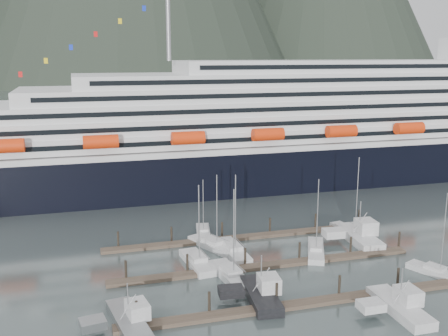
% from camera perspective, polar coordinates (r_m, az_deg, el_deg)
% --- Properties ---
extents(ground, '(1600.00, 1600.00, 0.00)m').
position_cam_1_polar(ground, '(80.89, 8.73, -11.04)').
color(ground, '#4D5B5A').
rests_on(ground, ground).
extents(cruise_ship, '(210.00, 30.40, 50.30)m').
position_cam_1_polar(cruise_ship, '(138.33, 10.77, 3.86)').
color(cruise_ship, black).
rests_on(cruise_ship, ground).
extents(dock_near, '(48.18, 2.28, 3.20)m').
position_cam_1_polar(dock_near, '(70.69, 8.44, -14.35)').
color(dock_near, '#483C2E').
rests_on(dock_near, ground).
extents(dock_mid, '(48.18, 2.28, 3.20)m').
position_cam_1_polar(dock_mid, '(81.58, 4.63, -10.49)').
color(dock_mid, '#483C2E').
rests_on(dock_mid, ground).
extents(dock_far, '(48.18, 2.28, 3.20)m').
position_cam_1_polar(dock_far, '(93.01, 1.80, -7.53)').
color(dock_far, '#483C2E').
rests_on(dock_far, ground).
extents(sailboat_a, '(3.86, 10.31, 13.55)m').
position_cam_1_polar(sailboat_a, '(81.94, -2.92, -10.26)').
color(sailboat_a, '#BBBBBB').
rests_on(sailboat_a, ground).
extents(sailboat_b, '(3.18, 11.07, 14.00)m').
position_cam_1_polar(sailboat_b, '(86.29, 0.99, -9.05)').
color(sailboat_b, '#BBBBBB').
rests_on(sailboat_b, ground).
extents(sailboat_c, '(4.02, 10.90, 14.20)m').
position_cam_1_polar(sailboat_c, '(77.37, 0.74, -11.66)').
color(sailboat_c, '#BBBBBB').
rests_on(sailboat_c, ground).
extents(sailboat_d, '(6.74, 10.62, 13.13)m').
position_cam_1_polar(sailboat_d, '(87.85, 9.97, -8.87)').
color(sailboat_d, '#BBBBBB').
rests_on(sailboat_d, ground).
extents(sailboat_e, '(6.82, 10.79, 13.31)m').
position_cam_1_polar(sailboat_e, '(88.69, -1.21, -8.45)').
color(sailboat_e, '#BBBBBB').
rests_on(sailboat_e, ground).
extents(sailboat_f, '(3.84, 8.33, 10.75)m').
position_cam_1_polar(sailboat_f, '(95.08, -2.28, -7.03)').
color(sailboat_f, '#BBBBBB').
rests_on(sailboat_f, ground).
extents(sailboat_g, '(4.18, 9.90, 14.68)m').
position_cam_1_polar(sailboat_g, '(98.23, 13.71, -6.72)').
color(sailboat_g, '#BBBBBB').
rests_on(sailboat_g, ground).
extents(sailboat_h, '(5.49, 8.46, 13.01)m').
position_cam_1_polar(sailboat_h, '(84.64, 21.96, -10.45)').
color(sailboat_h, '#BBBBBB').
rests_on(sailboat_h, ground).
extents(trawler_a, '(8.35, 11.47, 6.07)m').
position_cam_1_polar(trawler_a, '(65.93, -10.44, -16.01)').
color(trawler_a, gray).
rests_on(trawler_a, ground).
extents(trawler_b, '(8.30, 10.88, 6.87)m').
position_cam_1_polar(trawler_b, '(71.28, 3.94, -13.48)').
color(trawler_b, black).
rests_on(trawler_b, ground).
extents(trawler_d, '(8.02, 10.86, 6.42)m').
position_cam_1_polar(trawler_d, '(71.58, 18.50, -14.06)').
color(trawler_d, '#BBBBBB').
rests_on(trawler_d, ground).
extents(trawler_e, '(9.44, 12.37, 7.88)m').
position_cam_1_polar(trawler_e, '(94.59, 14.40, -7.15)').
color(trawler_e, '#BBBBBB').
rests_on(trawler_e, ground).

